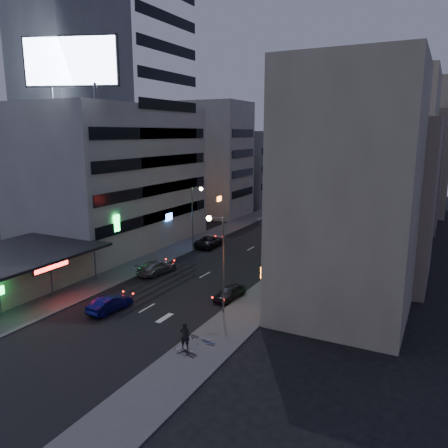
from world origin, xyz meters
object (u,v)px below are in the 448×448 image
Objects in this scene: parked_car_right_mid at (284,253)px; road_car_blue at (110,304)px; scooter_black_a at (198,348)px; scooter_silver_a at (194,345)px; scooter_blue at (216,337)px; parked_car_right_far at (307,230)px; scooter_black_b at (200,330)px; road_car_silver at (157,267)px; scooter_silver_b at (212,333)px; person at (185,335)px; parked_car_left at (210,241)px; parked_car_right_near at (230,293)px.

road_car_blue is at bearing -115.31° from parked_car_right_mid.
scooter_silver_a is (-0.47, 0.28, -0.02)m from scooter_black_a.
scooter_black_a is 1.10× the size of scooter_blue.
parked_car_right_far is 35.25m from scooter_black_b.
road_car_silver reaches higher than scooter_black_b.
scooter_blue is 0.93× the size of scooter_silver_b.
person reaches higher than scooter_black_a.
parked_car_left is 26.72m from scooter_silver_b.
parked_car_left is at bearing 26.35° from scooter_blue.
scooter_black_a is (13.29, -25.72, -0.05)m from parked_car_left.
parked_car_right_mid reaches higher than road_car_silver.
scooter_black_a is (2.72, -10.25, 0.04)m from parked_car_right_near.
scooter_silver_b is at bearing 146.81° from road_car_silver.
scooter_black_a is 2.42m from scooter_silver_b.
parked_car_right_mid is 0.80× the size of parked_car_right_far.
scooter_blue is at bearing -80.62° from parked_car_right_far.
parked_car_right_mid is 22.58m from scooter_silver_b.
scooter_blue is at bearing 178.07° from road_car_blue.
parked_car_left is 2.97× the size of scooter_silver_a.
scooter_black_a reaches higher than scooter_blue.
scooter_black_b is (11.64, -10.90, -0.08)m from road_car_silver.
scooter_silver_b is (10.21, -0.87, -0.02)m from road_car_blue.
parked_car_right_near is 10.22m from scooter_silver_a.
parked_car_left is (-10.55, 0.88, 0.00)m from parked_car_right_mid.
scooter_silver_b is (0.24, 2.12, 0.00)m from scooter_silver_a.
road_car_blue is 2.33× the size of scooter_silver_b.
scooter_black_b reaches higher than scooter_blue.
parked_car_left is 3.16× the size of scooter_blue.
scooter_silver_b is at bearing -65.36° from parked_car_right_near.
parked_car_right_mid is 2.50× the size of scooter_silver_a.
scooter_black_b is (1.48, -7.80, -0.01)m from parked_car_right_near.
parked_car_right_far reaches higher than scooter_blue.
person reaches higher than parked_car_left.
parked_car_right_near is 27.38m from parked_car_right_far.
parked_car_right_near is 8.23m from scooter_silver_b.
road_car_blue is 2.34× the size of scooter_silver_a.
parked_car_left reaches higher than scooter_black_b.
scooter_black_a is at bearing -170.96° from scooter_silver_b.
road_car_silver is at bearing 45.90° from scooter_blue.
road_car_blue is 10.42m from scooter_silver_a.
scooter_black_a is at bearing 143.17° from person.
scooter_blue is at bearing -62.83° from parked_car_right_near.
person is at bearing 131.28° from scooter_blue.
parked_car_right_mid is 2.29× the size of person.
parked_car_right_mid is at bearing 22.07° from scooter_black_a.
scooter_silver_b is at bearing -135.54° from person.
parked_car_left is 12.38m from road_car_silver.
parked_car_right_mid reaches higher than scooter_silver_a.
parked_car_right_far is at bearing 8.34° from scooter_black_b.
parked_car_left reaches higher than parked_car_right_mid.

